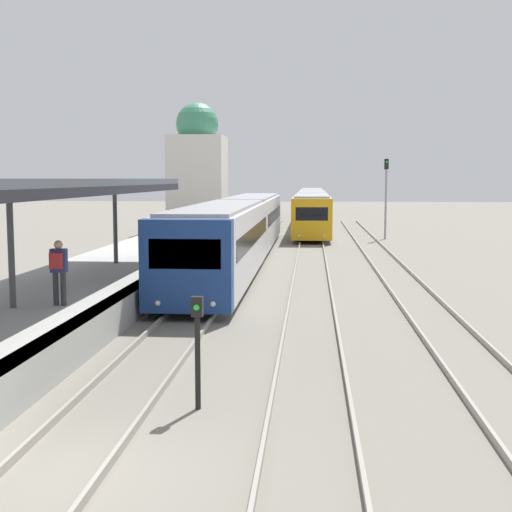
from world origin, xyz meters
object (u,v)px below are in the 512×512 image
train_far (312,205)px  train_near (240,227)px  person_on_platform (58,267)px  signal_post_near (197,340)px  signal_mast_far (386,189)px

train_far → train_near: bearing=-96.7°
person_on_platform → train_far: size_ratio=0.04×
train_far → signal_post_near: (-2.01, -53.48, -0.41)m
train_far → signal_post_near: 53.52m
train_near → train_far: bearing=83.3°
person_on_platform → signal_mast_far: signal_mast_far is taller
signal_mast_far → train_far: bearing=106.7°
train_near → train_far: train_near is taller
person_on_platform → train_far: train_far is taller
train_near → signal_mast_far: bearing=57.6°
train_near → person_on_platform: bearing=-98.8°
signal_post_near → signal_mast_far: bearing=79.2°
train_far → signal_mast_far: (5.02, -16.69, 1.73)m
train_far → signal_mast_far: size_ratio=7.89×
person_on_platform → signal_post_near: person_on_platform is taller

